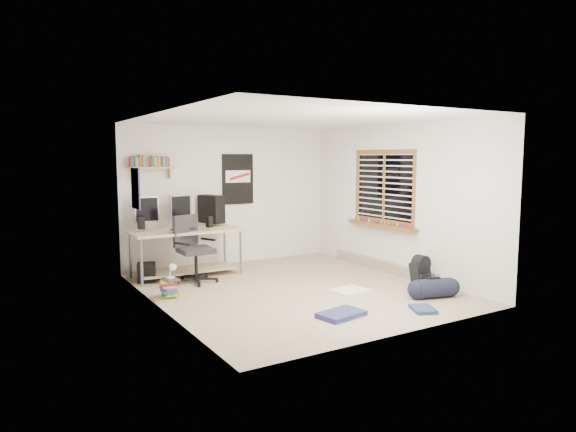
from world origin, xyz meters
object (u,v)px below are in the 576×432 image
duffel_bag (434,288)px  office_chair (196,251)px  desk (187,254)px  backpack (421,274)px  book_stack (169,288)px

duffel_bag → office_chair: bearing=149.4°
desk → backpack: 3.75m
desk → backpack: size_ratio=4.71×
desk → backpack: bearing=-66.2°
desk → book_stack: 1.37m
backpack → book_stack: (-3.43, 1.37, -0.05)m
duffel_bag → book_stack: size_ratio=1.18×
backpack → book_stack: backpack is taller
backpack → office_chair: bearing=139.3°
office_chair → duffel_bag: (2.50, -2.57, -0.35)m
backpack → duffel_bag: (-0.27, -0.52, -0.06)m
desk → backpack: desk is taller
book_stack → office_chair: bearing=45.7°
duffel_bag → book_stack: bearing=164.2°
desk → office_chair: size_ratio=1.68×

